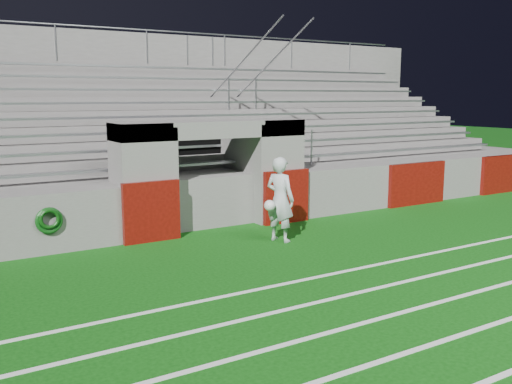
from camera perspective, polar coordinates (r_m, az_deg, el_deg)
ground at (r=11.22m, az=3.99°, el=-6.95°), size 90.00×90.00×0.00m
stadium_structure at (r=17.92m, az=-11.00°, el=3.98°), size 26.00×8.48×5.42m
goalkeeper_with_ball at (r=12.54m, az=2.40°, el=-0.75°), size 0.82×0.81×1.88m
hose_coil at (r=12.13m, az=-19.98°, el=-2.66°), size 0.55×0.14×0.55m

